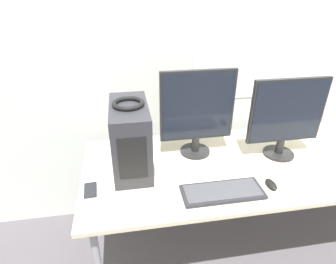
{
  "coord_description": "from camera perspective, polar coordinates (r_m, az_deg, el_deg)",
  "views": [
    {
      "loc": [
        -1.0,
        -0.97,
        1.8
      ],
      "look_at": [
        -0.77,
        0.43,
        1.03
      ],
      "focal_mm": 30.0,
      "sensor_mm": 36.0,
      "label": 1
    }
  ],
  "objects": [
    {
      "name": "cell_phone",
      "position": [
        1.65,
        -15.49,
        -11.29
      ],
      "size": [
        0.08,
        0.13,
        0.01
      ],
      "rotation": [
        0.0,
        0.0,
        0.07
      ],
      "color": "#232328",
      "rests_on": "desk"
    },
    {
      "name": "headphones",
      "position": [
        1.59,
        -8.1,
        5.79
      ],
      "size": [
        0.18,
        0.18,
        0.03
      ],
      "color": "black",
      "rests_on": "pc_tower"
    },
    {
      "name": "monitor_right_near",
      "position": [
        1.91,
        22.94,
        2.97
      ],
      "size": [
        0.49,
        0.2,
        0.53
      ],
      "color": "black",
      "rests_on": "desk"
    },
    {
      "name": "monitor_main",
      "position": [
        1.79,
        5.95,
        4.2
      ],
      "size": [
        0.48,
        0.2,
        0.57
      ],
      "color": "black",
      "rests_on": "desk"
    },
    {
      "name": "wall_back",
      "position": [
        2.26,
        17.79,
        15.54
      ],
      "size": [
        8.0,
        0.07,
        2.7
      ],
      "color": "silver",
      "rests_on": "ground_plane"
    },
    {
      "name": "pc_tower",
      "position": [
        1.68,
        -7.59,
        -1.18
      ],
      "size": [
        0.22,
        0.45,
        0.42
      ],
      "color": "#2D2D33",
      "rests_on": "desk"
    },
    {
      "name": "keyboard",
      "position": [
        1.6,
        10.98,
        -11.84
      ],
      "size": [
        0.45,
        0.18,
        0.02
      ],
      "color": "#28282D",
      "rests_on": "desk"
    },
    {
      "name": "mouse",
      "position": [
        1.72,
        20.23,
        -9.92
      ],
      "size": [
        0.05,
        0.1,
        0.03
      ],
      "color": "black",
      "rests_on": "desk"
    },
    {
      "name": "desk",
      "position": [
        2.03,
        22.0,
        -5.86
      ],
      "size": [
        2.59,
        0.87,
        0.77
      ],
      "color": "beige",
      "rests_on": "ground_plane"
    }
  ]
}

